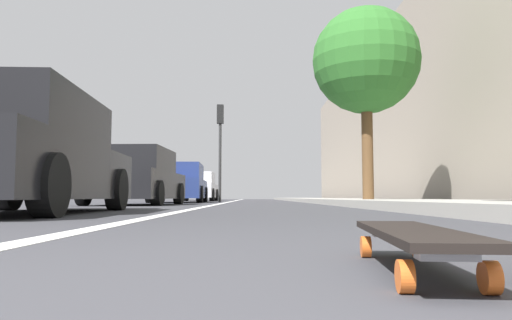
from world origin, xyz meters
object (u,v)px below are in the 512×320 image
(parked_car_end, at_px, (198,187))
(street_tree_mid, at_px, (366,61))
(skateboard, at_px, (413,237))
(parked_car_far, at_px, (179,184))
(parked_car_near, at_px, (24,156))
(parked_car_mid, at_px, (136,178))
(traffic_light, at_px, (220,134))

(parked_car_end, xyz_separation_m, street_tree_mid, (-12.20, -5.96, 3.20))
(street_tree_mid, bearing_deg, skateboard, 167.05)
(parked_car_end, bearing_deg, skateboard, -172.07)
(parked_car_far, bearing_deg, parked_car_end, 0.35)
(parked_car_near, xyz_separation_m, parked_car_mid, (6.62, 0.25, -0.01))
(parked_car_near, distance_m, parked_car_mid, 6.62)
(parked_car_mid, xyz_separation_m, street_tree_mid, (0.31, -6.17, 3.22))
(parked_car_near, relative_size, street_tree_mid, 0.82)
(parked_car_end, xyz_separation_m, traffic_light, (-4.92, -1.47, 2.14))
(skateboard, height_order, parked_car_far, parked_car_far)
(parked_car_far, relative_size, parked_car_end, 1.10)
(skateboard, xyz_separation_m, traffic_light, (18.81, 1.84, 2.76))
(skateboard, bearing_deg, parked_car_mid, 17.39)
(parked_car_near, distance_m, traffic_light, 14.44)
(parked_car_far, xyz_separation_m, traffic_light, (1.83, -1.43, 2.16))
(skateboard, relative_size, traffic_light, 0.21)
(skateboard, relative_size, street_tree_mid, 0.16)
(skateboard, distance_m, parked_car_mid, 11.78)
(parked_car_near, height_order, street_tree_mid, street_tree_mid)
(parked_car_far, relative_size, street_tree_mid, 0.84)
(parked_car_far, distance_m, traffic_light, 3.17)
(skateboard, bearing_deg, street_tree_mid, -12.95)
(parked_car_mid, xyz_separation_m, parked_car_far, (5.76, -0.25, 0.00))
(parked_car_near, relative_size, traffic_light, 1.07)
(parked_car_far, xyz_separation_m, parked_car_end, (6.75, 0.04, 0.01))
(skateboard, xyz_separation_m, parked_car_end, (23.74, 3.31, 0.62))
(parked_car_near, bearing_deg, skateboard, -144.65)
(parked_car_near, bearing_deg, traffic_light, -5.74)
(parked_car_end, bearing_deg, street_tree_mid, -153.98)
(parked_car_near, bearing_deg, parked_car_mid, 2.14)
(parked_car_far, bearing_deg, traffic_light, -37.91)
(parked_car_end, relative_size, street_tree_mid, 0.76)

